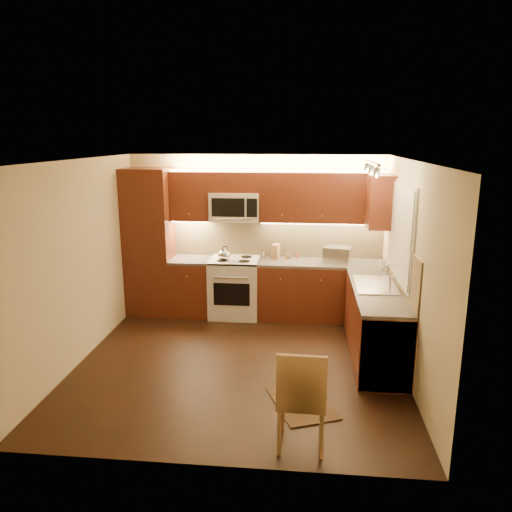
# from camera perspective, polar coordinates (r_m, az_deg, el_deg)

# --- Properties ---
(floor) EXTENTS (4.00, 4.00, 0.01)m
(floor) POSITION_cam_1_polar(r_m,az_deg,el_deg) (6.31, -1.90, -12.27)
(floor) COLOR black
(floor) RESTS_ON ground
(ceiling) EXTENTS (4.00, 4.00, 0.01)m
(ceiling) POSITION_cam_1_polar(r_m,az_deg,el_deg) (5.68, -2.10, 11.05)
(ceiling) COLOR beige
(ceiling) RESTS_ON ground
(wall_back) EXTENTS (4.00, 0.01, 2.50)m
(wall_back) POSITION_cam_1_polar(r_m,az_deg,el_deg) (7.81, -0.03, 2.52)
(wall_back) COLOR #C0B38C
(wall_back) RESTS_ON ground
(wall_front) EXTENTS (4.00, 0.01, 2.50)m
(wall_front) POSITION_cam_1_polar(r_m,az_deg,el_deg) (4.00, -5.88, -8.56)
(wall_front) COLOR #C0B38C
(wall_front) RESTS_ON ground
(wall_left) EXTENTS (0.01, 4.00, 2.50)m
(wall_left) POSITION_cam_1_polar(r_m,az_deg,el_deg) (6.45, -19.90, -0.70)
(wall_left) COLOR #C0B38C
(wall_left) RESTS_ON ground
(wall_right) EXTENTS (0.01, 4.00, 2.50)m
(wall_right) POSITION_cam_1_polar(r_m,az_deg,el_deg) (5.95, 17.48, -1.66)
(wall_right) COLOR #C0B38C
(wall_right) RESTS_ON ground
(pantry) EXTENTS (0.70, 0.60, 2.30)m
(pantry) POSITION_cam_1_polar(r_m,az_deg,el_deg) (7.88, -12.29, 1.57)
(pantry) COLOR #4B1D10
(pantry) RESTS_ON floor
(base_cab_back_left) EXTENTS (0.62, 0.60, 0.86)m
(base_cab_back_left) POSITION_cam_1_polar(r_m,az_deg,el_deg) (7.88, -7.44, -3.64)
(base_cab_back_left) COLOR #4B1D10
(base_cab_back_left) RESTS_ON floor
(counter_back_left) EXTENTS (0.62, 0.60, 0.04)m
(counter_back_left) POSITION_cam_1_polar(r_m,az_deg,el_deg) (7.76, -7.54, -0.46)
(counter_back_left) COLOR #3B3836
(counter_back_left) RESTS_ON base_cab_back_left
(base_cab_back_right) EXTENTS (1.92, 0.60, 0.86)m
(base_cab_back_right) POSITION_cam_1_polar(r_m,az_deg,el_deg) (7.69, 7.50, -4.09)
(base_cab_back_right) COLOR #4B1D10
(base_cab_back_right) RESTS_ON floor
(counter_back_right) EXTENTS (1.92, 0.60, 0.04)m
(counter_back_right) POSITION_cam_1_polar(r_m,az_deg,el_deg) (7.56, 7.60, -0.84)
(counter_back_right) COLOR #3B3836
(counter_back_right) RESTS_ON base_cab_back_right
(base_cab_right) EXTENTS (0.60, 2.00, 0.86)m
(base_cab_right) POSITION_cam_1_polar(r_m,az_deg,el_deg) (6.52, 13.67, -7.65)
(base_cab_right) COLOR #4B1D10
(base_cab_right) RESTS_ON floor
(counter_right) EXTENTS (0.60, 2.00, 0.04)m
(counter_right) POSITION_cam_1_polar(r_m,az_deg,el_deg) (6.38, 13.89, -3.88)
(counter_right) COLOR #3B3836
(counter_right) RESTS_ON base_cab_right
(dishwasher) EXTENTS (0.58, 0.60, 0.84)m
(dishwasher) POSITION_cam_1_polar(r_m,az_deg,el_deg) (5.88, 14.57, -10.11)
(dishwasher) COLOR silver
(dishwasher) RESTS_ON floor
(backsplash_back) EXTENTS (3.30, 0.02, 0.60)m
(backsplash_back) POSITION_cam_1_polar(r_m,az_deg,el_deg) (7.78, 2.53, 2.10)
(backsplash_back) COLOR tan
(backsplash_back) RESTS_ON wall_back
(backsplash_right) EXTENTS (0.02, 2.00, 0.60)m
(backsplash_right) POSITION_cam_1_polar(r_m,az_deg,el_deg) (6.34, 16.65, -1.15)
(backsplash_right) COLOR tan
(backsplash_right) RESTS_ON wall_right
(upper_cab_back_left) EXTENTS (0.62, 0.35, 0.75)m
(upper_cab_back_left) POSITION_cam_1_polar(r_m,az_deg,el_deg) (7.70, -7.56, 6.96)
(upper_cab_back_left) COLOR #4B1D10
(upper_cab_back_left) RESTS_ON wall_back
(upper_cab_back_right) EXTENTS (1.92, 0.35, 0.75)m
(upper_cab_back_right) POSITION_cam_1_polar(r_m,az_deg,el_deg) (7.50, 7.82, 6.78)
(upper_cab_back_right) COLOR #4B1D10
(upper_cab_back_right) RESTS_ON wall_back
(upper_cab_bridge) EXTENTS (0.76, 0.35, 0.31)m
(upper_cab_bridge) POSITION_cam_1_polar(r_m,az_deg,el_deg) (7.55, -2.46, 8.61)
(upper_cab_bridge) COLOR #4B1D10
(upper_cab_bridge) RESTS_ON wall_back
(upper_cab_right_corner) EXTENTS (0.35, 0.50, 0.75)m
(upper_cab_right_corner) POSITION_cam_1_polar(r_m,az_deg,el_deg) (7.16, 14.26, 6.16)
(upper_cab_right_corner) COLOR #4B1D10
(upper_cab_right_corner) RESTS_ON wall_right
(stove) EXTENTS (0.76, 0.65, 0.92)m
(stove) POSITION_cam_1_polar(r_m,az_deg,el_deg) (7.72, -2.49, -3.66)
(stove) COLOR silver
(stove) RESTS_ON floor
(microwave) EXTENTS (0.76, 0.38, 0.44)m
(microwave) POSITION_cam_1_polar(r_m,az_deg,el_deg) (7.58, -2.44, 5.78)
(microwave) COLOR silver
(microwave) RESTS_ON wall_back
(window_frame) EXTENTS (0.03, 1.44, 1.24)m
(window_frame) POSITION_cam_1_polar(r_m,az_deg,el_deg) (6.40, 16.61, 2.66)
(window_frame) COLOR silver
(window_frame) RESTS_ON wall_right
(window_blinds) EXTENTS (0.02, 1.36, 1.16)m
(window_blinds) POSITION_cam_1_polar(r_m,az_deg,el_deg) (6.39, 16.43, 2.67)
(window_blinds) COLOR silver
(window_blinds) RESTS_ON wall_right
(sink) EXTENTS (0.52, 0.86, 0.15)m
(sink) POSITION_cam_1_polar(r_m,az_deg,el_deg) (6.49, 13.76, -2.68)
(sink) COLOR silver
(sink) RESTS_ON counter_right
(faucet) EXTENTS (0.20, 0.04, 0.30)m
(faucet) POSITION_cam_1_polar(r_m,az_deg,el_deg) (6.50, 15.37, -2.07)
(faucet) COLOR silver
(faucet) RESTS_ON counter_right
(track_light_bar) EXTENTS (0.04, 1.20, 0.03)m
(track_light_bar) POSITION_cam_1_polar(r_m,az_deg,el_deg) (6.08, 13.33, 10.50)
(track_light_bar) COLOR silver
(track_light_bar) RESTS_ON ceiling
(kettle) EXTENTS (0.25, 0.25, 0.23)m
(kettle) POSITION_cam_1_polar(r_m,az_deg,el_deg) (7.49, -3.68, 0.34)
(kettle) COLOR silver
(kettle) RESTS_ON stove
(toaster_oven) EXTENTS (0.46, 0.39, 0.24)m
(toaster_oven) POSITION_cam_1_polar(r_m,az_deg,el_deg) (7.57, 9.46, 0.19)
(toaster_oven) COLOR silver
(toaster_oven) RESTS_ON counter_back_right
(knife_block) EXTENTS (0.14, 0.18, 0.23)m
(knife_block) POSITION_cam_1_polar(r_m,az_deg,el_deg) (7.69, 2.30, 0.54)
(knife_block) COLOR olive
(knife_block) RESTS_ON counter_back_right
(spice_jar_a) EXTENTS (0.05, 0.05, 0.10)m
(spice_jar_a) POSITION_cam_1_polar(r_m,az_deg,el_deg) (7.77, 0.93, 0.21)
(spice_jar_a) COLOR silver
(spice_jar_a) RESTS_ON counter_back_right
(spice_jar_b) EXTENTS (0.05, 0.05, 0.08)m
(spice_jar_b) POSITION_cam_1_polar(r_m,az_deg,el_deg) (7.68, 3.65, -0.05)
(spice_jar_b) COLOR olive
(spice_jar_b) RESTS_ON counter_back_right
(spice_jar_c) EXTENTS (0.05, 0.05, 0.10)m
(spice_jar_c) POSITION_cam_1_polar(r_m,az_deg,el_deg) (7.68, 4.00, 0.03)
(spice_jar_c) COLOR silver
(spice_jar_c) RESTS_ON counter_back_right
(spice_jar_d) EXTENTS (0.05, 0.05, 0.09)m
(spice_jar_d) POSITION_cam_1_polar(r_m,az_deg,el_deg) (7.75, 4.85, 0.09)
(spice_jar_d) COLOR brown
(spice_jar_d) RESTS_ON counter_back_right
(soap_bottle) EXTENTS (0.09, 0.09, 0.20)m
(soap_bottle) POSITION_cam_1_polar(r_m,az_deg,el_deg) (7.27, 14.55, -0.79)
(soap_bottle) COLOR silver
(soap_bottle) RESTS_ON counter_right
(rug) EXTENTS (0.83, 0.98, 0.01)m
(rug) POSITION_cam_1_polar(r_m,az_deg,el_deg) (5.46, 5.33, -16.62)
(rug) COLOR black
(rug) RESTS_ON floor
(dining_chair) EXTENTS (0.45, 0.45, 0.98)m
(dining_chair) POSITION_cam_1_polar(r_m,az_deg,el_deg) (4.60, 5.35, -15.93)
(dining_chair) COLOR olive
(dining_chair) RESTS_ON floor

